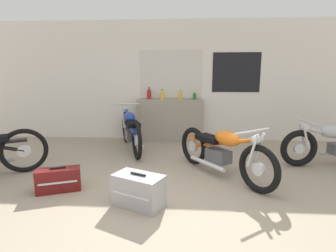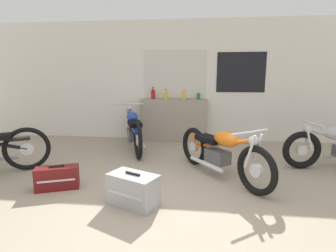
{
  "view_description": "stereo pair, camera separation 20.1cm",
  "coord_description": "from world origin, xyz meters",
  "px_view_note": "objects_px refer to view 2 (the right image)",
  "views": [
    {
      "loc": [
        0.17,
        -2.65,
        1.51
      ],
      "look_at": [
        -0.11,
        1.61,
        0.7
      ],
      "focal_mm": 28.0,
      "sensor_mm": 36.0,
      "label": 1
    },
    {
      "loc": [
        0.37,
        -2.64,
        1.51
      ],
      "look_at": [
        -0.11,
        1.61,
        0.7
      ],
      "focal_mm": 28.0,
      "sensor_mm": 36.0,
      "label": 2
    }
  ],
  "objects_px": {
    "bottle_center": "(184,95)",
    "motorcycle_orange": "(220,151)",
    "bottle_leftmost": "(153,94)",
    "motorcycle_blue": "(133,129)",
    "bottle_right_center": "(198,96)",
    "hard_case_darkred": "(57,178)",
    "bottle_left_center": "(166,95)",
    "hard_case_silver": "(133,190)"
  },
  "relations": [
    {
      "from": "bottle_left_center",
      "to": "bottle_right_center",
      "type": "distance_m",
      "value": 0.76
    },
    {
      "from": "bottle_left_center",
      "to": "bottle_right_center",
      "type": "xyz_separation_m",
      "value": [
        0.75,
        0.08,
        -0.02
      ]
    },
    {
      "from": "bottle_left_center",
      "to": "bottle_center",
      "type": "distance_m",
      "value": 0.42
    },
    {
      "from": "bottle_right_center",
      "to": "hard_case_darkred",
      "type": "height_order",
      "value": "bottle_right_center"
    },
    {
      "from": "bottle_leftmost",
      "to": "motorcycle_blue",
      "type": "bearing_deg",
      "value": -105.93
    },
    {
      "from": "bottle_leftmost",
      "to": "bottle_right_center",
      "type": "relative_size",
      "value": 1.51
    },
    {
      "from": "bottle_leftmost",
      "to": "hard_case_darkred",
      "type": "height_order",
      "value": "bottle_leftmost"
    },
    {
      "from": "bottle_center",
      "to": "bottle_right_center",
      "type": "height_order",
      "value": "bottle_center"
    },
    {
      "from": "bottle_right_center",
      "to": "hard_case_silver",
      "type": "xyz_separation_m",
      "value": [
        -0.75,
        -3.31,
        -0.87
      ]
    },
    {
      "from": "bottle_right_center",
      "to": "motorcycle_orange",
      "type": "height_order",
      "value": "bottle_right_center"
    },
    {
      "from": "motorcycle_blue",
      "to": "hard_case_darkred",
      "type": "relative_size",
      "value": 3.31
    },
    {
      "from": "bottle_center",
      "to": "bottle_leftmost",
      "type": "bearing_deg",
      "value": 175.2
    },
    {
      "from": "bottle_center",
      "to": "hard_case_silver",
      "type": "bearing_deg",
      "value": -97.37
    },
    {
      "from": "hard_case_silver",
      "to": "bottle_right_center",
      "type": "bearing_deg",
      "value": 77.17
    },
    {
      "from": "bottle_leftmost",
      "to": "motorcycle_blue",
      "type": "relative_size",
      "value": 0.14
    },
    {
      "from": "bottle_leftmost",
      "to": "bottle_center",
      "type": "bearing_deg",
      "value": -4.8
    },
    {
      "from": "bottle_left_center",
      "to": "hard_case_silver",
      "type": "height_order",
      "value": "bottle_left_center"
    },
    {
      "from": "bottle_leftmost",
      "to": "hard_case_silver",
      "type": "bearing_deg",
      "value": -84.49
    },
    {
      "from": "bottle_leftmost",
      "to": "motorcycle_blue",
      "type": "xyz_separation_m",
      "value": [
        -0.26,
        -0.93,
        -0.67
      ]
    },
    {
      "from": "bottle_left_center",
      "to": "bottle_center",
      "type": "height_order",
      "value": "bottle_left_center"
    },
    {
      "from": "bottle_center",
      "to": "motorcycle_orange",
      "type": "xyz_separation_m",
      "value": [
        0.67,
        -2.24,
        -0.68
      ]
    },
    {
      "from": "bottle_leftmost",
      "to": "bottle_right_center",
      "type": "xyz_separation_m",
      "value": [
        1.07,
        -0.01,
        -0.04
      ]
    },
    {
      "from": "bottle_left_center",
      "to": "motorcycle_orange",
      "type": "xyz_separation_m",
      "value": [
        1.09,
        -2.21,
        -0.69
      ]
    },
    {
      "from": "bottle_center",
      "to": "bottle_right_center",
      "type": "bearing_deg",
      "value": 8.27
    },
    {
      "from": "bottle_left_center",
      "to": "motorcycle_blue",
      "type": "distance_m",
      "value": 1.21
    },
    {
      "from": "motorcycle_orange",
      "to": "motorcycle_blue",
      "type": "xyz_separation_m",
      "value": [
        -1.68,
        1.38,
        0.04
      ]
    },
    {
      "from": "bottle_leftmost",
      "to": "hard_case_silver",
      "type": "xyz_separation_m",
      "value": [
        0.32,
        -3.32,
        -0.92
      ]
    },
    {
      "from": "motorcycle_blue",
      "to": "hard_case_silver",
      "type": "xyz_separation_m",
      "value": [
        0.59,
        -2.4,
        -0.25
      ]
    },
    {
      "from": "bottle_leftmost",
      "to": "bottle_right_center",
      "type": "distance_m",
      "value": 1.08
    },
    {
      "from": "motorcycle_orange",
      "to": "bottle_center",
      "type": "bearing_deg",
      "value": 106.67
    },
    {
      "from": "motorcycle_orange",
      "to": "hard_case_silver",
      "type": "distance_m",
      "value": 1.51
    },
    {
      "from": "bottle_right_center",
      "to": "hard_case_silver",
      "type": "distance_m",
      "value": 3.5
    },
    {
      "from": "bottle_right_center",
      "to": "bottle_left_center",
      "type": "bearing_deg",
      "value": -174.21
    },
    {
      "from": "bottle_leftmost",
      "to": "bottle_right_center",
      "type": "bearing_deg",
      "value": -0.75
    },
    {
      "from": "motorcycle_blue",
      "to": "bottle_leftmost",
      "type": "bearing_deg",
      "value": 74.07
    },
    {
      "from": "motorcycle_blue",
      "to": "motorcycle_orange",
      "type": "bearing_deg",
      "value": -39.37
    },
    {
      "from": "bottle_leftmost",
      "to": "hard_case_darkred",
      "type": "distance_m",
      "value": 3.24
    },
    {
      "from": "bottle_left_center",
      "to": "hard_case_darkred",
      "type": "xyz_separation_m",
      "value": [
        -1.14,
        -2.9,
        -0.93
      ]
    },
    {
      "from": "bottle_left_center",
      "to": "bottle_right_center",
      "type": "relative_size",
      "value": 1.29
    },
    {
      "from": "bottle_center",
      "to": "hard_case_silver",
      "type": "distance_m",
      "value": 3.41
    },
    {
      "from": "bottle_left_center",
      "to": "hard_case_darkred",
      "type": "height_order",
      "value": "bottle_left_center"
    },
    {
      "from": "bottle_center",
      "to": "motorcycle_blue",
      "type": "distance_m",
      "value": 1.47
    }
  ]
}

